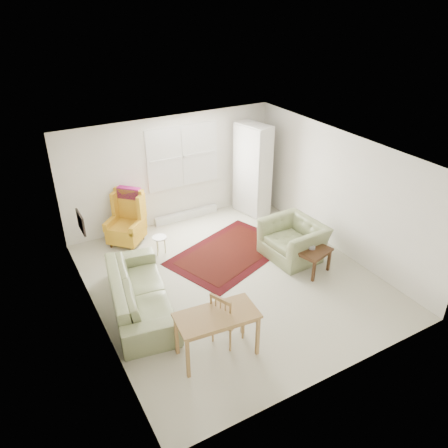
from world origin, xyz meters
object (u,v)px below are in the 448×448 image
coffee_table (310,259)px  desk_chair (228,316)px  sofa (139,286)px  cabinet (253,170)px  armchair (293,237)px  stool (160,245)px  wingback_chair (125,219)px  desk (217,334)px

coffee_table → desk_chair: 2.53m
sofa → cabinet: 4.31m
armchair → stool: (-2.34, 1.44, -0.26)m
sofa → cabinet: (3.66, 2.20, 0.62)m
cabinet → wingback_chair: bearing=167.2°
stool → cabinet: 2.93m
coffee_table → desk: 2.85m
armchair → stool: armchair is taller
desk_chair → sofa: bearing=9.2°
sofa → wingback_chair: (0.49, 2.23, 0.12)m
armchair → desk_chair: size_ratio=1.23×
sofa → armchair: sofa is taller
stool → desk_chair: size_ratio=0.41×
desk → desk_chair: 0.35m
desk → desk_chair: bearing=31.4°
armchair → stool: size_ratio=2.97×
armchair → wingback_chair: (-2.81, 2.17, 0.14)m
stool → desk_chair: bearing=-90.7°
sofa → desk: size_ratio=1.96×
stool → desk: (-0.32, -3.08, 0.18)m
wingback_chair → desk: bearing=-42.2°
wingback_chair → cabinet: bearing=45.0°
armchair → cabinet: cabinet is taller
sofa → desk: 1.71m
wingback_chair → coffee_table: bearing=1.0°
armchair → wingback_chair: 3.55m
wingback_chair → coffee_table: 3.94m
armchair → cabinet: 2.26m
cabinet → desk_chair: cabinet is taller
armchair → desk_chair: bearing=-61.9°
stool → cabinet: size_ratio=0.18×
sofa → coffee_table: (3.28, -0.53, -0.22)m
armchair → coffee_table: 0.62m
stool → desk_chair: 2.92m
stool → coffee_table: bearing=-41.1°
wingback_chair → desk: 3.82m
sofa → desk: bearing=-148.0°
wingback_chair → stool: size_ratio=3.03×
armchair → desk: 3.13m
armchair → cabinet: (0.36, 2.14, 0.64)m
wingback_chair → armchair: bearing=7.9°
sofa → wingback_chair: 2.28m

